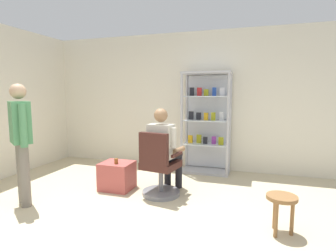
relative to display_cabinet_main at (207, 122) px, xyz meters
name	(u,v)px	position (x,y,z in m)	size (l,w,h in m)	color
ground_plane	(120,242)	(-0.40, -2.76, -0.97)	(7.20, 7.20, 0.00)	#C6B793
back_wall	(189,101)	(-0.40, 0.24, 0.38)	(6.00, 0.10, 2.70)	silver
display_cabinet_main	(207,122)	(0.00, 0.00, 0.00)	(0.90, 0.45, 1.90)	#B7B7BC
office_chair	(159,170)	(-0.43, -1.48, -0.57)	(0.60, 0.56, 0.96)	slate
seated_shopkeeper	(164,147)	(-0.41, -1.31, -0.25)	(0.54, 0.61, 1.29)	black
storage_crate	(117,176)	(-1.17, -1.40, -0.75)	(0.48, 0.43, 0.43)	#B24C47
tea_glass	(116,161)	(-1.13, -1.48, -0.50)	(0.06, 0.06, 0.08)	brown
standing_customer	(21,137)	(-2.08, -2.31, -0.03)	(0.45, 0.39, 1.63)	slate
wooden_stool	(282,203)	(1.17, -2.08, -0.63)	(0.32, 0.32, 0.42)	olive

